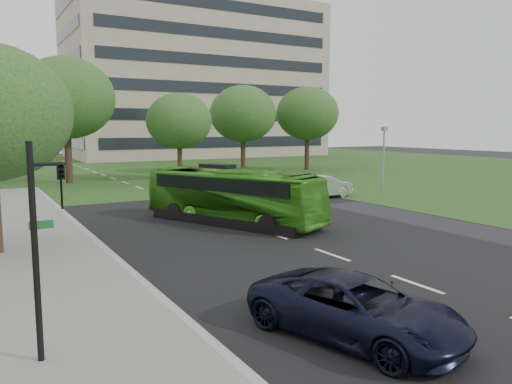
% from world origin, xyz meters
% --- Properties ---
extents(ground, '(160.00, 160.00, 0.00)m').
position_xyz_m(ground, '(0.00, 0.00, 0.00)').
color(ground, black).
rests_on(ground, ground).
extents(street_surfaces, '(120.00, 120.00, 0.15)m').
position_xyz_m(street_surfaces, '(-0.38, 22.75, 0.03)').
color(street_surfaces, black).
rests_on(street_surfaces, ground).
extents(office_building, '(40.10, 20.10, 25.00)m').
position_xyz_m(office_building, '(21.96, 61.96, 12.50)').
color(office_building, gray).
rests_on(office_building, ground).
extents(tree_park_b, '(8.03, 8.03, 10.52)m').
position_xyz_m(tree_park_b, '(-4.11, 28.22, 7.10)').
color(tree_park_b, black).
rests_on(tree_park_b, ground).
extents(tree_park_c, '(5.81, 5.81, 7.72)m').
position_xyz_m(tree_park_c, '(4.96, 25.95, 5.24)').
color(tree_park_c, black).
rests_on(tree_park_c, ground).
extents(tree_park_d, '(6.77, 6.77, 8.95)m').
position_xyz_m(tree_park_d, '(13.05, 29.01, 6.06)').
color(tree_park_d, black).
rests_on(tree_park_d, ground).
extents(tree_park_e, '(6.86, 6.86, 9.14)m').
position_xyz_m(tree_park_e, '(21.25, 29.26, 6.21)').
color(tree_park_e, black).
rests_on(tree_park_e, ground).
extents(bus, '(5.98, 9.69, 2.68)m').
position_xyz_m(bus, '(-0.33, 5.34, 1.34)').
color(bus, '#398E1D').
rests_on(bus, ground).
extents(sedan, '(4.92, 2.29, 1.56)m').
position_xyz_m(sedan, '(8.76, 10.29, 0.78)').
color(sedan, silver).
rests_on(sedan, ground).
extents(suv, '(3.65, 5.42, 1.38)m').
position_xyz_m(suv, '(-4.11, -8.00, 0.69)').
color(suv, black).
rests_on(suv, ground).
extents(traffic_light, '(0.71, 0.18, 4.41)m').
position_xyz_m(traffic_light, '(-10.21, -6.00, 2.59)').
color(traffic_light, black).
rests_on(traffic_light, ground).
extents(camera_pole, '(0.42, 0.37, 4.75)m').
position_xyz_m(camera_pole, '(16.00, 12.00, 3.06)').
color(camera_pole, gray).
rests_on(camera_pole, ground).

